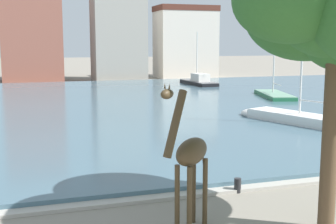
{
  "coord_description": "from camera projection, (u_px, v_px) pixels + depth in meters",
  "views": [
    {
      "loc": [
        -7.19,
        -6.7,
        5.1
      ],
      "look_at": [
        -1.5,
        11.18,
        2.2
      ],
      "focal_mm": 48.36,
      "sensor_mm": 36.0,
      "label": 1
    }
  ],
  "objects": [
    {
      "name": "sailboat_black",
      "position": [
        197.0,
        82.0,
        52.58
      ],
      "size": [
        2.36,
        7.62,
        6.27
      ],
      "color": "black",
      "rests_on": "ground"
    },
    {
      "name": "harbor_water",
      "position": [
        119.0,
        105.0,
        36.42
      ],
      "size": [
        86.83,
        43.41,
        0.27
      ],
      "primitive_type": "cube",
      "color": "#476675",
      "rests_on": "ground"
    },
    {
      "name": "giraffe_statue",
      "position": [
        190.0,
        156.0,
        12.02
      ],
      "size": [
        1.97,
        1.86,
        4.15
      ],
      "color": "#42331E",
      "rests_on": "ground"
    },
    {
      "name": "mooring_bollard",
      "position": [
        238.0,
        185.0,
        15.47
      ],
      "size": [
        0.24,
        0.24,
        0.5
      ],
      "primitive_type": "cylinder",
      "color": "#232326",
      "rests_on": "ground"
    },
    {
      "name": "sailboat_green",
      "position": [
        272.0,
        95.0,
        41.09
      ],
      "size": [
        3.9,
        7.89,
        5.73
      ],
      "color": "#236B42",
      "rests_on": "ground"
    },
    {
      "name": "quay_edge_coping",
      "position": [
        246.0,
        188.0,
        15.76
      ],
      "size": [
        86.83,
        0.5,
        0.12
      ],
      "primitive_type": "cube",
      "color": "#ADA89E",
      "rests_on": "ground"
    },
    {
      "name": "townhouse_corner_house",
      "position": [
        185.0,
        42.0,
        66.02
      ],
      "size": [
        8.62,
        5.47,
        10.3
      ],
      "color": "beige",
      "rests_on": "ground"
    },
    {
      "name": "townhouse_end_terrace",
      "position": [
        31.0,
        31.0,
        59.34
      ],
      "size": [
        7.7,
        7.62,
        13.05
      ],
      "color": "#8E5142",
      "rests_on": "ground"
    },
    {
      "name": "townhouse_tall_gabled",
      "position": [
        118.0,
        29.0,
        60.8
      ],
      "size": [
        7.07,
        5.27,
        13.67
      ],
      "color": "gray",
      "rests_on": "ground"
    },
    {
      "name": "sailboat_white",
      "position": [
        296.0,
        120.0,
        27.4
      ],
      "size": [
        4.71,
        9.21,
        7.09
      ],
      "color": "white",
      "rests_on": "ground"
    }
  ]
}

